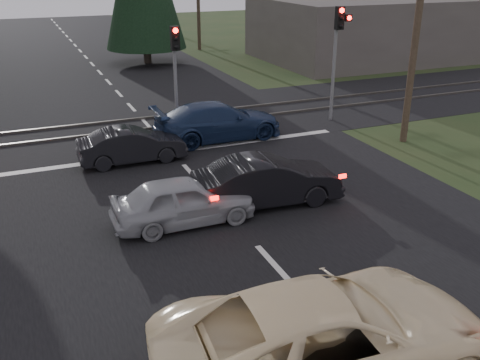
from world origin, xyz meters
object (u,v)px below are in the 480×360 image
traffic_signal_right (338,42)px  cream_coupe (326,334)px  traffic_signal_center (176,61)px  dark_hatchback (268,181)px  silver_car (183,201)px  dark_car_far (132,145)px  blue_sedan (218,121)px  utility_pole_near (419,12)px

traffic_signal_right → cream_coupe: (-8.30, -12.99, -2.52)m
traffic_signal_center → dark_hatchback: traffic_signal_center is taller
traffic_signal_right → traffic_signal_center: (-6.55, 1.20, -0.51)m
traffic_signal_center → silver_car: bearing=-105.8°
traffic_signal_right → dark_car_far: size_ratio=1.31×
silver_car → cream_coupe: bearing=-175.0°
dark_car_far → traffic_signal_center: bearing=-40.1°
traffic_signal_center → cream_coupe: bearing=-97.0°
traffic_signal_right → blue_sedan: 6.09m
traffic_signal_center → utility_pole_near: size_ratio=0.46×
traffic_signal_center → dark_car_far: (-2.50, -2.92, -2.21)m
dark_car_far → cream_coupe: bearing=-175.8°
traffic_signal_center → silver_car: 8.59m
dark_hatchback → cream_coupe: bearing=167.0°
cream_coupe → dark_car_far: 11.30m
cream_coupe → silver_car: size_ratio=1.52×
traffic_signal_right → traffic_signal_center: bearing=169.6°
traffic_signal_right → cream_coupe: traffic_signal_right is taller
cream_coupe → dark_hatchback: (2.03, 6.45, -0.11)m
traffic_signal_right → blue_sedan: traffic_signal_right is taller
cream_coupe → blue_sedan: (2.81, 12.46, -0.07)m
traffic_signal_center → blue_sedan: (1.06, -1.74, -2.09)m
traffic_signal_center → utility_pole_near: bearing=-32.0°
dark_hatchback → utility_pole_near: bearing=-62.5°
traffic_signal_right → utility_pole_near: 3.87m
traffic_signal_right → traffic_signal_center: size_ratio=1.15×
traffic_signal_center → dark_car_far: size_ratio=1.14×
traffic_signal_center → blue_sedan: 2.92m
traffic_signal_right → dark_hatchback: traffic_signal_right is taller
blue_sedan → dark_car_far: (-3.56, -1.19, -0.13)m
blue_sedan → utility_pole_near: bearing=-115.6°
blue_sedan → dark_car_far: size_ratio=1.38×
traffic_signal_right → cream_coupe: 15.62m
dark_hatchback → blue_sedan: bearing=-3.0°
traffic_signal_center → dark_car_far: traffic_signal_center is taller
silver_car → dark_car_far: 5.08m
dark_hatchback → traffic_signal_right: bearing=-39.3°
dark_hatchback → dark_car_far: bearing=34.4°
dark_hatchback → blue_sedan: blue_sedan is taller
dark_hatchback → silver_car: 2.55m
traffic_signal_center → silver_car: traffic_signal_center is taller
dark_car_far → traffic_signal_right: bearing=-78.8°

